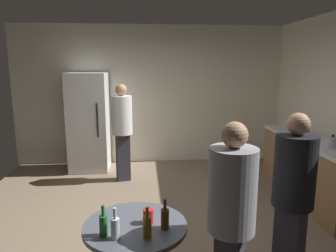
{
  "coord_description": "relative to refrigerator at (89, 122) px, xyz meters",
  "views": [
    {
      "loc": [
        -0.15,
        -3.58,
        1.93
      ],
      "look_at": [
        0.17,
        0.49,
        1.14
      ],
      "focal_mm": 33.45,
      "sensor_mm": 36.0,
      "label": 1
    }
  ],
  "objects": [
    {
      "name": "ground_plane",
      "position": [
        1.17,
        -2.2,
        -0.95
      ],
      "size": [
        5.2,
        5.2,
        0.1
      ],
      "primitive_type": "cube",
      "color": "#7A6651"
    },
    {
      "name": "wall_back",
      "position": [
        1.17,
        0.43,
        0.45
      ],
      "size": [
        5.32,
        0.06,
        2.7
      ],
      "primitive_type": "cube",
      "color": "silver",
      "rests_on": "ground_plane"
    },
    {
      "name": "refrigerator",
      "position": [
        0.0,
        0.0,
        0.0
      ],
      "size": [
        0.7,
        0.68,
        1.8
      ],
      "color": "white",
      "rests_on": "ground_plane"
    },
    {
      "name": "kitchen_counter",
      "position": [
        3.45,
        -1.64,
        -0.45
      ],
      "size": [
        0.64,
        2.18,
        0.9
      ],
      "color": "olive",
      "rests_on": "ground_plane"
    },
    {
      "name": "kettle",
      "position": [
        3.4,
        -2.11,
        0.07
      ],
      "size": [
        0.24,
        0.17,
        0.18
      ],
      "color": "#B2B2B7",
      "rests_on": "kitchen_counter"
    },
    {
      "name": "wine_bottle_on_counter",
      "position": [
        3.4,
        -1.48,
        0.12
      ],
      "size": [
        0.08,
        0.08,
        0.31
      ],
      "color": "#3F141E",
      "rests_on": "kitchen_counter"
    },
    {
      "name": "foreground_table",
      "position": [
        0.94,
        -3.56,
        -0.27
      ],
      "size": [
        0.8,
        0.8,
        0.73
      ],
      "color": "#4C515B",
      "rests_on": "ground_plane"
    },
    {
      "name": "beer_bottle_amber",
      "position": [
        1.03,
        -3.75,
        -0.08
      ],
      "size": [
        0.06,
        0.06,
        0.23
      ],
      "color": "#8C5919",
      "rests_on": "foreground_table"
    },
    {
      "name": "beer_bottle_brown",
      "position": [
        1.16,
        -3.64,
        -0.08
      ],
      "size": [
        0.06,
        0.06,
        0.23
      ],
      "color": "#593314",
      "rests_on": "foreground_table"
    },
    {
      "name": "beer_bottle_green",
      "position": [
        0.72,
        -3.71,
        -0.08
      ],
      "size": [
        0.06,
        0.06,
        0.23
      ],
      "color": "#26662D",
      "rests_on": "foreground_table"
    },
    {
      "name": "beer_bottle_clear",
      "position": [
        0.8,
        -3.76,
        -0.08
      ],
      "size": [
        0.06,
        0.06,
        0.23
      ],
      "color": "silver",
      "rests_on": "foreground_table"
    },
    {
      "name": "plastic_cup_red",
      "position": [
        1.04,
        -3.55,
        -0.11
      ],
      "size": [
        0.08,
        0.08,
        0.11
      ],
      "primitive_type": "cylinder",
      "color": "red",
      "rests_on": "foreground_table"
    },
    {
      "name": "person_in_white_shirt",
      "position": [
        0.66,
        -0.64,
        0.05
      ],
      "size": [
        0.41,
        0.41,
        1.63
      ],
      "rotation": [
        0.0,
        0.0,
        -1.33
      ],
      "color": "#2D2D38",
      "rests_on": "ground_plane"
    },
    {
      "name": "person_in_gray_shirt",
      "position": [
        1.62,
        -3.77,
        0.01
      ],
      "size": [
        0.47,
        0.47,
        1.56
      ],
      "rotation": [
        0.0,
        0.0,
        2.56
      ],
      "color": "#2D2D38",
      "rests_on": "ground_plane"
    },
    {
      "name": "person_in_black_shirt",
      "position": [
        2.25,
        -3.41,
        0.01
      ],
      "size": [
        0.48,
        0.48,
        1.56
      ],
      "rotation": [
        0.0,
        0.0,
        -2.47
      ],
      "color": "#2D2D38",
      "rests_on": "ground_plane"
    }
  ]
}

